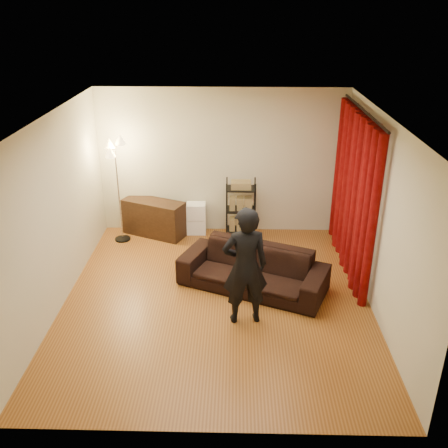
{
  "coord_description": "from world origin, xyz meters",
  "views": [
    {
      "loc": [
        0.27,
        -6.3,
        4.09
      ],
      "look_at": [
        0.1,
        0.3,
        1.1
      ],
      "focal_mm": 40.0,
      "sensor_mm": 36.0,
      "label": 1
    }
  ],
  "objects_px": {
    "wire_shelf": "(241,210)",
    "media_cabinet": "(154,218)",
    "floor_lamp": "(118,192)",
    "sofa": "(253,269)",
    "storage_boxes": "(196,218)",
    "person": "(245,266)"
  },
  "relations": [
    {
      "from": "person",
      "to": "floor_lamp",
      "type": "xyz_separation_m",
      "value": [
        -2.23,
        2.48,
        0.11
      ]
    },
    {
      "from": "storage_boxes",
      "to": "floor_lamp",
      "type": "relative_size",
      "value": 0.32
    },
    {
      "from": "person",
      "to": "storage_boxes",
      "type": "xyz_separation_m",
      "value": [
        -0.88,
        2.81,
        -0.54
      ]
    },
    {
      "from": "sofa",
      "to": "media_cabinet",
      "type": "height_order",
      "value": "media_cabinet"
    },
    {
      "from": "media_cabinet",
      "to": "storage_boxes",
      "type": "xyz_separation_m",
      "value": [
        0.78,
        0.08,
        -0.04
      ]
    },
    {
      "from": "sofa",
      "to": "media_cabinet",
      "type": "xyz_separation_m",
      "value": [
        -1.8,
        1.87,
        0.01
      ]
    },
    {
      "from": "sofa",
      "to": "wire_shelf",
      "type": "xyz_separation_m",
      "value": [
        -0.18,
        1.78,
        0.24
      ]
    },
    {
      "from": "sofa",
      "to": "person",
      "type": "height_order",
      "value": "person"
    },
    {
      "from": "sofa",
      "to": "wire_shelf",
      "type": "height_order",
      "value": "wire_shelf"
    },
    {
      "from": "person",
      "to": "media_cabinet",
      "type": "height_order",
      "value": "person"
    },
    {
      "from": "sofa",
      "to": "media_cabinet",
      "type": "distance_m",
      "value": 2.59
    },
    {
      "from": "media_cabinet",
      "to": "wire_shelf",
      "type": "xyz_separation_m",
      "value": [
        1.62,
        -0.09,
        0.22
      ]
    },
    {
      "from": "sofa",
      "to": "person",
      "type": "distance_m",
      "value": 1.01
    },
    {
      "from": "sofa",
      "to": "person",
      "type": "relative_size",
      "value": 1.31
    },
    {
      "from": "person",
      "to": "floor_lamp",
      "type": "bearing_deg",
      "value": -57.54
    },
    {
      "from": "sofa",
      "to": "floor_lamp",
      "type": "bearing_deg",
      "value": 168.31
    },
    {
      "from": "media_cabinet",
      "to": "floor_lamp",
      "type": "height_order",
      "value": "floor_lamp"
    },
    {
      "from": "media_cabinet",
      "to": "wire_shelf",
      "type": "bearing_deg",
      "value": 20.54
    },
    {
      "from": "wire_shelf",
      "to": "media_cabinet",
      "type": "bearing_deg",
      "value": -171.1
    },
    {
      "from": "media_cabinet",
      "to": "floor_lamp",
      "type": "xyz_separation_m",
      "value": [
        -0.57,
        -0.25,
        0.61
      ]
    },
    {
      "from": "wire_shelf",
      "to": "storage_boxes",
      "type": "bearing_deg",
      "value": -179.79
    },
    {
      "from": "media_cabinet",
      "to": "wire_shelf",
      "type": "height_order",
      "value": "wire_shelf"
    }
  ]
}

